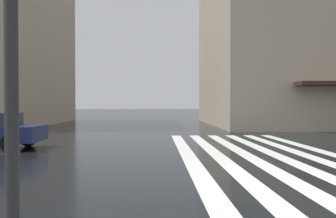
# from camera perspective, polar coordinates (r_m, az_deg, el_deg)

# --- Properties ---
(ground_plane) EXTENTS (220.00, 220.00, 0.00)m
(ground_plane) POSITION_cam_1_polar(r_m,az_deg,el_deg) (7.45, 19.08, -12.64)
(ground_plane) COLOR black
(zebra_crossing) EXTENTS (13.00, 5.50, 0.01)m
(zebra_crossing) POSITION_cam_1_polar(r_m,az_deg,el_deg) (11.46, 16.22, -7.86)
(zebra_crossing) COLOR silver
(zebra_crossing) RESTS_ON ground_plane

